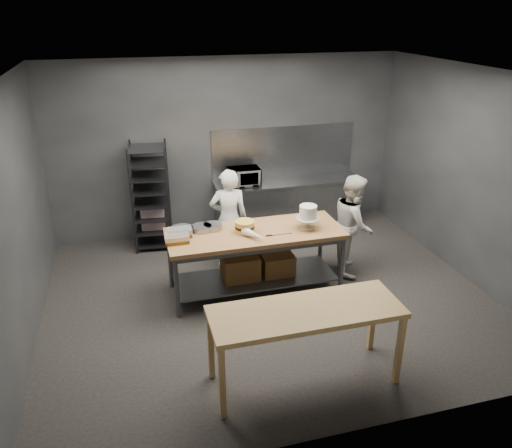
{
  "coord_description": "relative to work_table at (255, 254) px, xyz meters",
  "views": [
    {
      "loc": [
        -1.74,
        -5.7,
        3.76
      ],
      "look_at": [
        -0.13,
        0.19,
        1.05
      ],
      "focal_mm": 35.0,
      "sensor_mm": 36.0,
      "label": 1
    }
  ],
  "objects": [
    {
      "name": "frosted_cake_stand",
      "position": [
        0.72,
        -0.11,
        0.56
      ],
      "size": [
        0.34,
        0.34,
        0.33
      ],
      "color": "#BAB095",
      "rests_on": "work_table"
    },
    {
      "name": "cake_pans",
      "position": [
        -0.77,
        0.2,
        0.39
      ],
      "size": [
        0.72,
        0.31,
        0.07
      ],
      "color": "gray",
      "rests_on": "work_table"
    },
    {
      "name": "back_wall",
      "position": [
        0.12,
        2.24,
        0.93
      ],
      "size": [
        6.0,
        0.04,
        3.0
      ],
      "primitive_type": "cube",
      "color": "#4C4F54",
      "rests_on": "ground"
    },
    {
      "name": "piping_bag",
      "position": [
        -0.08,
        -0.25,
        0.41
      ],
      "size": [
        0.29,
        0.39,
        0.12
      ],
      "primitive_type": "cone",
      "rotation": [
        1.57,
        0.0,
        0.52
      ],
      "color": "silver",
      "rests_on": "work_table"
    },
    {
      "name": "chef_right",
      "position": [
        1.55,
        0.18,
        0.19
      ],
      "size": [
        0.8,
        0.9,
        1.52
      ],
      "primitive_type": "imported",
      "rotation": [
        0.0,
        0.0,
        1.2
      ],
      "color": "silver",
      "rests_on": "ground"
    },
    {
      "name": "back_counter",
      "position": [
        1.12,
        1.92,
        -0.12
      ],
      "size": [
        2.6,
        0.6,
        0.9
      ],
      "color": "slate",
      "rests_on": "ground"
    },
    {
      "name": "work_table",
      "position": [
        0.0,
        0.0,
        0.0
      ],
      "size": [
        2.4,
        0.9,
        0.92
      ],
      "color": "brown",
      "rests_on": "ground"
    },
    {
      "name": "pastry_clamshells",
      "position": [
        -1.04,
        0.01,
        0.4
      ],
      "size": [
        0.37,
        0.38,
        0.11
      ],
      "color": "#8A5D1B",
      "rests_on": "work_table"
    },
    {
      "name": "offset_spatula",
      "position": [
        0.22,
        -0.21,
        0.35
      ],
      "size": [
        0.36,
        0.02,
        0.02
      ],
      "color": "slate",
      "rests_on": "work_table"
    },
    {
      "name": "chef_behind",
      "position": [
        -0.2,
        0.8,
        0.21
      ],
      "size": [
        0.61,
        0.44,
        1.57
      ],
      "primitive_type": "imported",
      "rotation": [
        0.0,
        0.0,
        3.02
      ],
      "color": "white",
      "rests_on": "ground"
    },
    {
      "name": "speed_rack",
      "position": [
        -1.27,
        1.84,
        0.28
      ],
      "size": [
        0.66,
        0.71,
        1.75
      ],
      "color": "black",
      "rests_on": "ground"
    },
    {
      "name": "microwave",
      "position": [
        0.31,
        1.92,
        0.48
      ],
      "size": [
        0.54,
        0.37,
        0.3
      ],
      "primitive_type": "imported",
      "color": "black",
      "rests_on": "back_counter"
    },
    {
      "name": "ground",
      "position": [
        0.12,
        -0.26,
        -0.57
      ],
      "size": [
        6.0,
        6.0,
        0.0
      ],
      "primitive_type": "plane",
      "color": "black",
      "rests_on": "ground"
    },
    {
      "name": "splashback_panel",
      "position": [
        1.12,
        2.22,
        0.78
      ],
      "size": [
        2.6,
        0.02,
        0.9
      ],
      "primitive_type": "cube",
      "color": "slate",
      "rests_on": "back_counter"
    },
    {
      "name": "layer_cake",
      "position": [
        -0.15,
        0.01,
        0.43
      ],
      "size": [
        0.27,
        0.27,
        0.16
      ],
      "color": "gold",
      "rests_on": "work_table"
    },
    {
      "name": "near_counter",
      "position": [
        0.01,
        -1.95,
        0.24
      ],
      "size": [
        2.0,
        0.7,
        0.9
      ],
      "color": "#A47544",
      "rests_on": "ground"
    }
  ]
}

